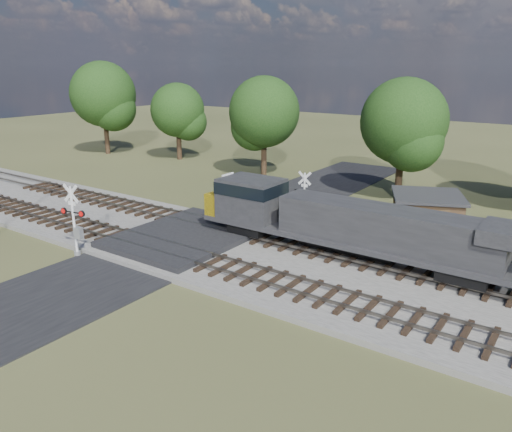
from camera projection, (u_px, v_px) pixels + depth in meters
The scene contains 10 objects.
ground at pixel (182, 244), 30.65m from camera, with size 160.00×160.00×0.00m, color #3D4324.
ballast_bed at pixel (332, 278), 25.53m from camera, with size 140.00×10.00×0.30m, color gray.
road at pixel (182, 244), 30.64m from camera, with size 7.00×60.00×0.08m, color black.
crossing_panel at pixel (187, 237), 30.95m from camera, with size 7.00×9.00×0.62m, color #262628.
track_near at pixel (198, 259), 27.25m from camera, with size 140.00×2.60×0.33m.
track_far at pixel (251, 234), 31.17m from camera, with size 140.00×2.60×0.33m.
crossing_signal_near at pixel (76, 227), 28.21m from camera, with size 1.72×0.42×4.28m.
crossing_signal_far at pixel (303, 203), 33.95m from camera, with size 1.51×0.36×3.75m.
equipment_shed at pixel (426, 216), 31.38m from camera, with size 5.54×5.54×2.86m.
treeline at pixel (380, 116), 41.52m from camera, with size 83.22×9.72×10.97m.
Camera 1 is at (20.21, -21.00, 10.66)m, focal length 35.00 mm.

